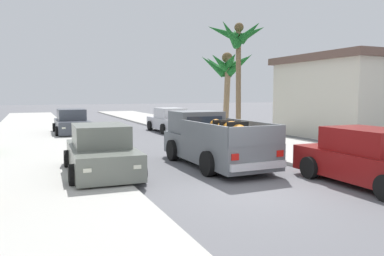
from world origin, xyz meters
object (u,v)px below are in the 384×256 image
(palm_tree_left_fore, at_px, (238,41))
(palm_tree_left_mid, at_px, (227,68))
(roadside_house, at_px, (379,96))
(car_left_near, at_px, (72,123))
(car_right_mid, at_px, (101,152))
(car_right_near, at_px, (170,121))
(pickup_truck, at_px, (214,141))
(car_left_mid, at_px, (369,159))

(palm_tree_left_fore, xyz_separation_m, palm_tree_left_mid, (0.95, 3.08, -1.39))
(palm_tree_left_fore, relative_size, roadside_house, 0.62)
(car_left_near, xyz_separation_m, car_right_mid, (-0.34, -12.07, 0.00))
(car_right_near, bearing_deg, pickup_truck, -102.32)
(car_right_near, height_order, roadside_house, roadside_house)
(car_left_near, distance_m, roadside_house, 18.47)
(car_left_near, relative_size, palm_tree_left_fore, 0.63)
(car_left_near, height_order, car_right_near, same)
(palm_tree_left_fore, height_order, palm_tree_left_mid, palm_tree_left_fore)
(car_left_near, relative_size, car_right_mid, 0.99)
(palm_tree_left_mid, bearing_deg, car_right_mid, -132.15)
(car_right_near, bearing_deg, palm_tree_left_mid, 3.36)
(pickup_truck, distance_m, car_right_near, 11.55)
(car_left_mid, xyz_separation_m, car_right_mid, (-6.40, 4.09, 0.00))
(car_left_near, height_order, roadside_house, roadside_house)
(car_right_mid, bearing_deg, car_left_near, 88.40)
(palm_tree_left_mid, bearing_deg, pickup_truck, -120.36)
(palm_tree_left_fore, height_order, roadside_house, palm_tree_left_fore)
(car_right_mid, xyz_separation_m, palm_tree_left_mid, (10.64, 11.75, 3.52))
(car_right_near, relative_size, roadside_house, 0.39)
(car_left_near, distance_m, car_right_mid, 12.08)
(car_left_mid, bearing_deg, car_left_near, 110.56)
(pickup_truck, height_order, car_left_near, pickup_truck)
(car_left_near, relative_size, palm_tree_left_mid, 0.81)
(roadside_house, bearing_deg, palm_tree_left_fore, 154.59)
(car_left_mid, relative_size, roadside_house, 0.39)
(car_left_mid, distance_m, car_right_mid, 7.59)
(palm_tree_left_fore, bearing_deg, car_left_near, 160.00)
(car_left_mid, bearing_deg, roadside_house, 39.83)
(palm_tree_left_mid, relative_size, roadside_house, 0.48)
(car_left_mid, relative_size, car_right_mid, 0.99)
(car_left_mid, distance_m, palm_tree_left_fore, 14.06)
(car_right_mid, bearing_deg, palm_tree_left_fore, 41.81)
(car_right_near, height_order, palm_tree_left_mid, palm_tree_left_mid)
(pickup_truck, relative_size, car_right_mid, 1.21)
(car_right_near, bearing_deg, car_left_mid, -89.82)
(car_left_near, relative_size, car_left_mid, 1.00)
(car_right_near, distance_m, car_right_mid, 13.13)
(pickup_truck, distance_m, car_left_mid, 4.99)
(pickup_truck, relative_size, car_left_mid, 1.23)
(car_left_near, height_order, palm_tree_left_mid, palm_tree_left_mid)
(car_left_mid, bearing_deg, car_right_near, 90.18)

